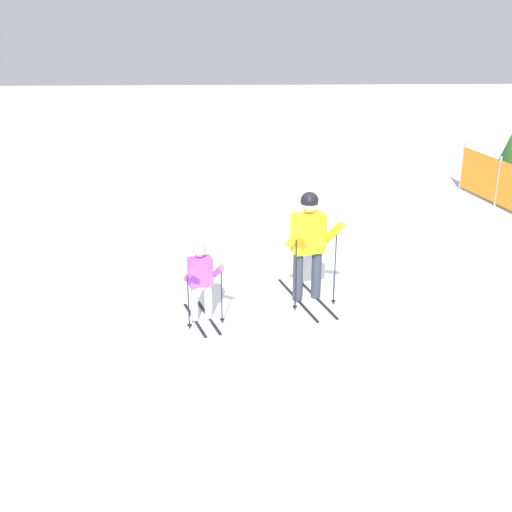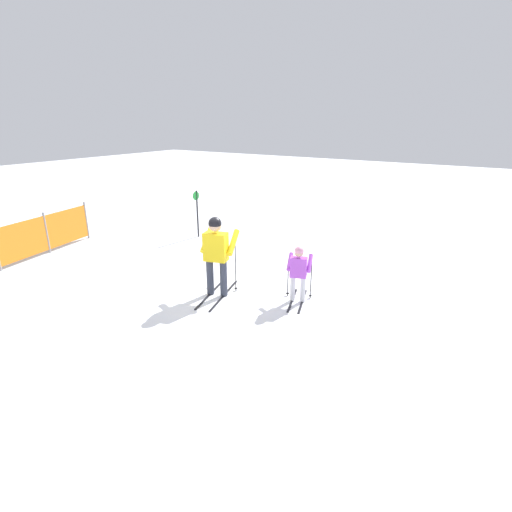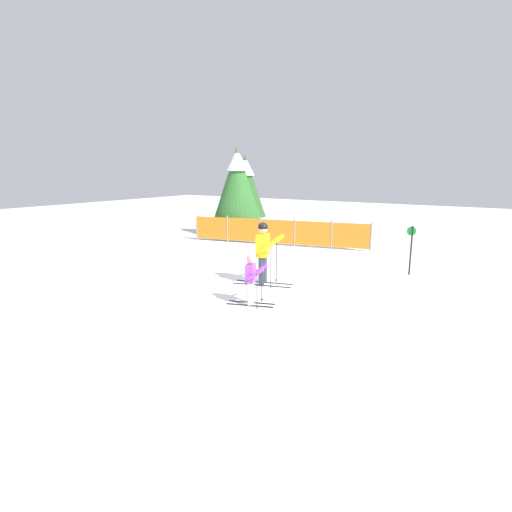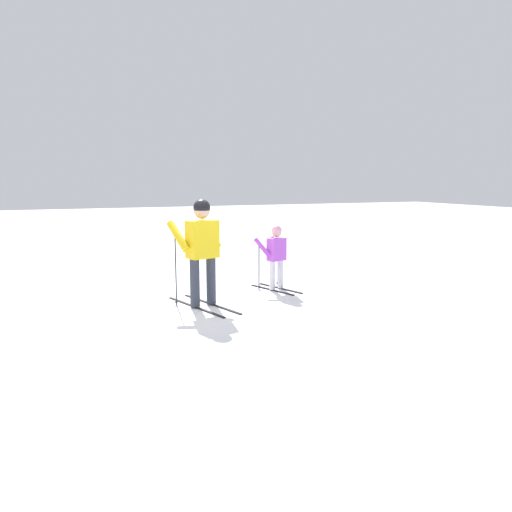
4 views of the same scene
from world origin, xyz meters
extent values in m
plane|color=white|center=(0.00, 0.00, 0.00)|extent=(60.00, 60.00, 0.00)
cube|color=black|center=(-0.09, -0.04, 0.01)|extent=(1.63, 0.52, 0.02)
cube|color=black|center=(0.00, -0.35, 0.01)|extent=(1.63, 0.52, 0.02)
cylinder|color=#333847|center=(-0.09, -0.04, 0.42)|extent=(0.16, 0.16, 0.80)
cylinder|color=#333847|center=(0.00, -0.35, 0.42)|extent=(0.16, 0.16, 0.80)
cube|color=yellow|center=(-0.04, -0.19, 1.13)|extent=(0.41, 0.56, 0.62)
cylinder|color=yellow|center=(0.11, 0.17, 1.18)|extent=(0.59, 0.28, 0.49)
cylinder|color=yellow|center=(0.28, -0.42, 1.18)|extent=(0.59, 0.28, 0.49)
sphere|color=#D8AD8C|center=(-0.04, -0.19, 1.60)|extent=(0.27, 0.27, 0.27)
sphere|color=black|center=(-0.04, -0.19, 1.64)|extent=(0.28, 0.28, 0.28)
cylinder|color=black|center=(0.17, 0.21, 0.62)|extent=(0.02, 0.02, 1.24)
cylinder|color=black|center=(0.17, 0.21, 0.06)|extent=(0.07, 0.07, 0.01)
cylinder|color=black|center=(0.35, -0.42, 0.62)|extent=(0.02, 0.02, 1.24)
cylinder|color=black|center=(0.35, -0.42, 0.06)|extent=(0.07, 0.07, 0.01)
cube|color=black|center=(0.59, -1.75, 0.01)|extent=(1.12, 0.42, 0.02)
cube|color=black|center=(0.66, -1.95, 0.01)|extent=(1.12, 0.42, 0.02)
cylinder|color=silver|center=(0.59, -1.75, 0.30)|extent=(0.11, 0.11, 0.55)
cylinder|color=silver|center=(0.66, -1.95, 0.30)|extent=(0.11, 0.11, 0.55)
cube|color=#B24CD8|center=(0.63, -1.85, 0.79)|extent=(0.30, 0.39, 0.43)
cylinder|color=#B24CD8|center=(0.73, -1.59, 0.83)|extent=(0.41, 0.21, 0.33)
cylinder|color=#B24CD8|center=(0.87, -2.00, 0.83)|extent=(0.41, 0.21, 0.33)
sphere|color=#D8AD8C|center=(0.63, -1.85, 1.11)|extent=(0.18, 0.18, 0.18)
sphere|color=pink|center=(0.63, -1.85, 1.14)|extent=(0.19, 0.19, 0.19)
cylinder|color=black|center=(0.76, -1.54, 0.43)|extent=(0.02, 0.02, 0.86)
cylinder|color=black|center=(0.76, -1.54, 0.06)|extent=(0.07, 0.07, 0.01)
cylinder|color=black|center=(0.92, -2.02, 0.43)|extent=(0.02, 0.02, 0.86)
cylinder|color=black|center=(0.92, -2.02, 0.06)|extent=(0.07, 0.07, 0.01)
camera|label=1|loc=(9.30, -1.34, 4.41)|focal=45.00mm
camera|label=2|loc=(-6.42, -5.33, 3.76)|focal=28.00mm
camera|label=3|loc=(5.69, -9.55, 3.19)|focal=28.00mm
camera|label=4|loc=(-7.89, 2.10, 2.10)|focal=35.00mm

